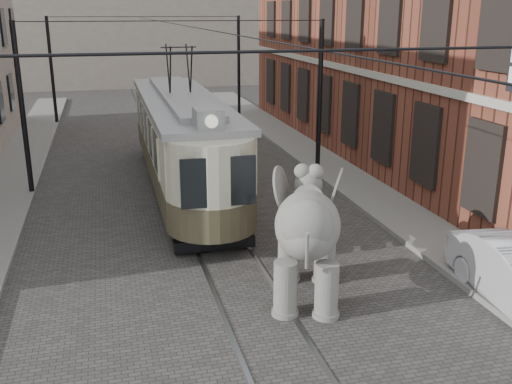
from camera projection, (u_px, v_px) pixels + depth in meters
name	position (u px, v px, depth m)	size (l,w,h in m)	color
ground	(218.00, 241.00, 16.75)	(120.00, 120.00, 0.00)	#43403E
tram_rails	(218.00, 241.00, 16.75)	(1.54, 80.00, 0.02)	slate
sidewalk_right	(409.00, 221.00, 18.17)	(2.00, 60.00, 0.15)	slate
brick_building	(422.00, 17.00, 25.92)	(8.00, 26.00, 12.00)	brown
distant_block	(130.00, 2.00, 51.66)	(28.00, 10.00, 14.00)	gray
catenary	(184.00, 109.00, 20.44)	(11.00, 30.20, 6.00)	black
tram	(181.00, 119.00, 21.07)	(2.67, 12.93, 5.13)	#BDB999
elephant	(307.00, 241.00, 13.12)	(2.47, 4.47, 2.74)	slate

